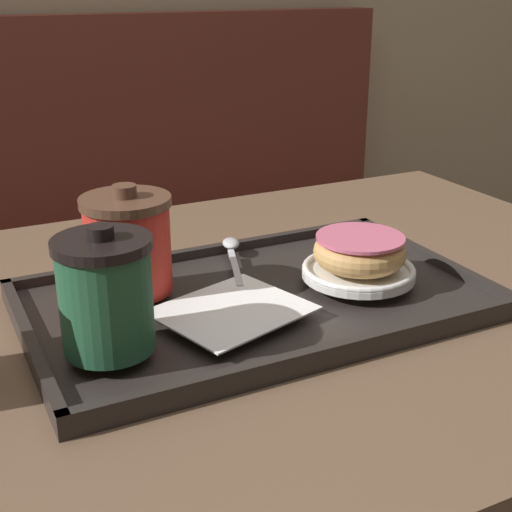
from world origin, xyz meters
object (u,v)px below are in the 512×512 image
object	(u,v)px
coffee_cup_front	(106,294)
donut_chocolate_glazed	(360,251)
coffee_cup_rear	(128,244)
spoon	(231,250)

from	to	relation	value
coffee_cup_front	donut_chocolate_glazed	world-z (taller)	coffee_cup_front
coffee_cup_front	coffee_cup_rear	bearing A→B (deg)	64.37
coffee_cup_front	donut_chocolate_glazed	distance (m)	0.31
coffee_cup_front	coffee_cup_rear	distance (m)	0.14
donut_chocolate_glazed	spoon	xyz separation A→B (m)	(-0.10, 0.13, -0.03)
coffee_cup_front	spoon	size ratio (longest dim) A/B	0.85
donut_chocolate_glazed	spoon	bearing A→B (deg)	127.56
donut_chocolate_glazed	spoon	distance (m)	0.17
spoon	coffee_cup_front	bearing A→B (deg)	149.14
coffee_cup_front	spoon	world-z (taller)	coffee_cup_front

